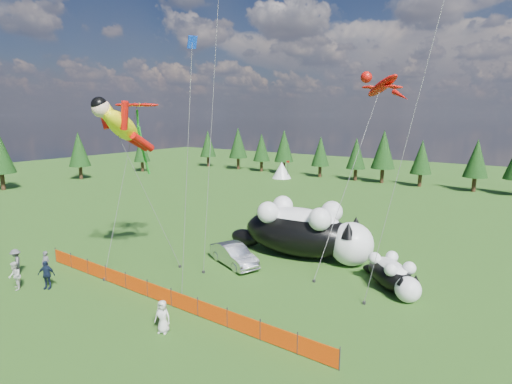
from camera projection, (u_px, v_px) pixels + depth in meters
ground at (196, 284)px, 25.27m from camera, size 160.00×160.00×0.00m
safety_fence at (159, 293)px, 22.76m from camera, size 22.06×0.06×1.10m
tree_line at (400, 159)px, 60.74m from camera, size 90.00×4.00×8.00m
festival_tents at (475, 188)px, 51.02m from camera, size 50.00×3.20×2.80m
cat_large at (305, 231)px, 29.83m from camera, size 11.66×4.89×4.21m
cat_small at (392, 274)px, 24.31m from camera, size 4.49×4.34×2.01m
car at (234, 255)px, 28.35m from camera, size 4.80×3.14×1.49m
spectator_a at (46, 264)px, 26.28m from camera, size 0.72×0.56×1.73m
spectator_b at (15, 276)px, 24.25m from camera, size 0.99×0.82×1.77m
spectator_c at (46, 275)px, 24.41m from camera, size 1.18×1.02×1.80m
spectator_d at (16, 262)px, 26.44m from camera, size 1.32×1.07×1.82m
spectator_e at (163, 317)px, 19.46m from camera, size 0.94×0.77×1.66m
superhero_kite at (122, 126)px, 25.47m from camera, size 5.63×5.79×12.05m
gecko_kite at (382, 86)px, 30.98m from camera, size 6.09×13.04×16.12m
flower_kite at (137, 107)px, 27.25m from camera, size 3.03×5.54×11.75m
diamond_kite_a at (218, 14)px, 27.33m from camera, size 1.94×4.26×19.47m
diamond_kite_c at (192, 59)px, 21.61m from camera, size 0.53×1.96×15.06m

